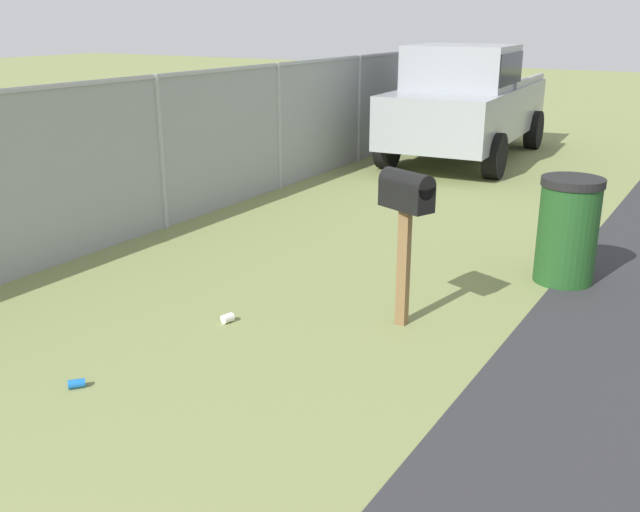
# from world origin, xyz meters

# --- Properties ---
(mailbox) EXTENTS (0.36, 0.52, 1.36)m
(mailbox) POSITION_xyz_m (6.93, -0.29, 1.09)
(mailbox) COLOR brown
(mailbox) RESTS_ON ground
(pickup_truck) EXTENTS (4.99, 2.45, 2.09)m
(pickup_truck) POSITION_xyz_m (14.50, 1.99, 1.10)
(pickup_truck) COLOR #93999E
(pickup_truck) RESTS_ON ground
(trash_bin) EXTENTS (0.61, 0.61, 1.07)m
(trash_bin) POSITION_xyz_m (8.75, -1.24, 0.54)
(trash_bin) COLOR #1E4C1E
(trash_bin) RESTS_ON ground
(fence_section) EXTENTS (18.16, 0.07, 1.91)m
(fence_section) POSITION_xyz_m (9.42, 3.58, 1.02)
(fence_section) COLOR #9EA3A8
(fence_section) RESTS_ON ground
(litter_cup_far_scatter) EXTENTS (0.12, 0.10, 0.08)m
(litter_cup_far_scatter) POSITION_xyz_m (6.16, 1.03, 0.04)
(litter_cup_far_scatter) COLOR white
(litter_cup_far_scatter) RESTS_ON ground
(litter_can_near_hydrant) EXTENTS (0.13, 0.13, 0.07)m
(litter_can_near_hydrant) POSITION_xyz_m (4.66, 1.24, 0.03)
(litter_can_near_hydrant) COLOR blue
(litter_can_near_hydrant) RESTS_ON ground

